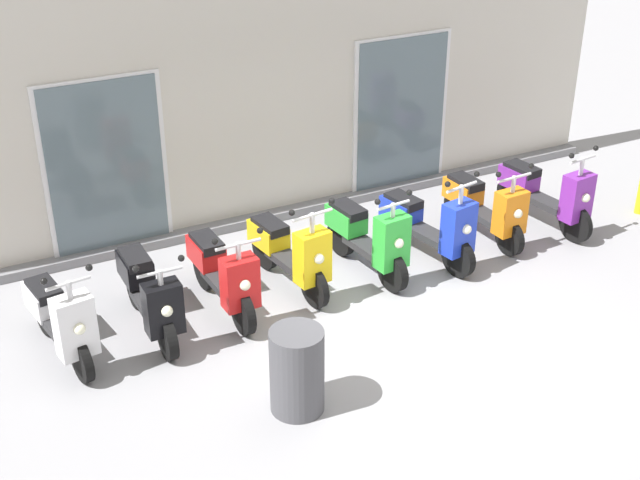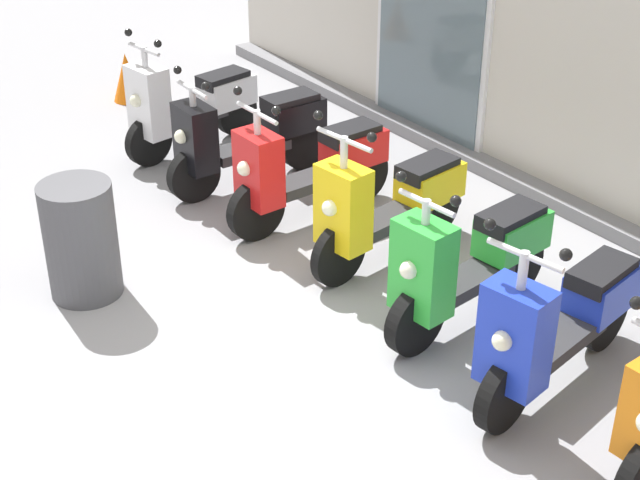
{
  "view_description": "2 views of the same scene",
  "coord_description": "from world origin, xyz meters",
  "px_view_note": "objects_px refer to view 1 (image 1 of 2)",
  "views": [
    {
      "loc": [
        -4.3,
        -6.69,
        5.32
      ],
      "look_at": [
        -0.27,
        1.05,
        0.72
      ],
      "focal_mm": 48.79,
      "sensor_mm": 36.0,
      "label": 1
    },
    {
      "loc": [
        4.36,
        -2.81,
        3.78
      ],
      "look_at": [
        -0.24,
        0.53,
        0.57
      ],
      "focal_mm": 53.86,
      "sensor_mm": 36.0,
      "label": 2
    }
  ],
  "objects_px": {
    "scooter_red": "(223,273)",
    "scooter_purple": "(546,192)",
    "scooter_blue": "(429,225)",
    "scooter_orange": "(485,206)",
    "scooter_white": "(60,318)",
    "scooter_black": "(149,294)",
    "scooter_green": "(368,237)",
    "trash_bin": "(297,371)",
    "scooter_yellow": "(290,251)"
  },
  "relations": [
    {
      "from": "scooter_black",
      "to": "scooter_green",
      "type": "relative_size",
      "value": 1.04
    },
    {
      "from": "scooter_blue",
      "to": "scooter_orange",
      "type": "distance_m",
      "value": 0.97
    },
    {
      "from": "scooter_yellow",
      "to": "scooter_purple",
      "type": "relative_size",
      "value": 0.96
    },
    {
      "from": "scooter_red",
      "to": "scooter_purple",
      "type": "relative_size",
      "value": 0.97
    },
    {
      "from": "scooter_purple",
      "to": "scooter_white",
      "type": "bearing_deg",
      "value": -179.3
    },
    {
      "from": "scooter_yellow",
      "to": "scooter_purple",
      "type": "bearing_deg",
      "value": -1.75
    },
    {
      "from": "scooter_green",
      "to": "scooter_purple",
      "type": "xyz_separation_m",
      "value": [
        2.74,
        0.0,
        0.01
      ]
    },
    {
      "from": "scooter_red",
      "to": "scooter_orange",
      "type": "bearing_deg",
      "value": 1.13
    },
    {
      "from": "scooter_purple",
      "to": "scooter_orange",
      "type": "bearing_deg",
      "value": 174.8
    },
    {
      "from": "scooter_black",
      "to": "scooter_red",
      "type": "xyz_separation_m",
      "value": [
        0.86,
        0.04,
        0.01
      ]
    },
    {
      "from": "scooter_red",
      "to": "scooter_blue",
      "type": "distance_m",
      "value": 2.71
    },
    {
      "from": "scooter_white",
      "to": "scooter_purple",
      "type": "bearing_deg",
      "value": 0.7
    },
    {
      "from": "scooter_white",
      "to": "scooter_green",
      "type": "distance_m",
      "value": 3.68
    },
    {
      "from": "scooter_white",
      "to": "scooter_blue",
      "type": "distance_m",
      "value": 4.52
    },
    {
      "from": "scooter_green",
      "to": "scooter_blue",
      "type": "bearing_deg",
      "value": -3.04
    },
    {
      "from": "scooter_yellow",
      "to": "scooter_purple",
      "type": "distance_m",
      "value": 3.73
    },
    {
      "from": "trash_bin",
      "to": "scooter_green",
      "type": "bearing_deg",
      "value": 45.55
    },
    {
      "from": "scooter_white",
      "to": "scooter_orange",
      "type": "xyz_separation_m",
      "value": [
        5.48,
        0.16,
        -0.01
      ]
    },
    {
      "from": "scooter_red",
      "to": "scooter_yellow",
      "type": "relative_size",
      "value": 1.01
    },
    {
      "from": "scooter_red",
      "to": "scooter_purple",
      "type": "height_order",
      "value": "scooter_purple"
    },
    {
      "from": "scooter_red",
      "to": "trash_bin",
      "type": "distance_m",
      "value": 1.96
    },
    {
      "from": "scooter_red",
      "to": "trash_bin",
      "type": "bearing_deg",
      "value": -91.06
    },
    {
      "from": "scooter_yellow",
      "to": "trash_bin",
      "type": "distance_m",
      "value": 2.26
    },
    {
      "from": "scooter_yellow",
      "to": "scooter_orange",
      "type": "bearing_deg",
      "value": -0.58
    },
    {
      "from": "scooter_white",
      "to": "scooter_purple",
      "type": "xyz_separation_m",
      "value": [
        6.43,
        0.08,
        0.02
      ]
    },
    {
      "from": "trash_bin",
      "to": "scooter_orange",
      "type": "bearing_deg",
      "value": 28.73
    },
    {
      "from": "scooter_black",
      "to": "trash_bin",
      "type": "bearing_deg",
      "value": -66.75
    },
    {
      "from": "scooter_black",
      "to": "scooter_blue",
      "type": "bearing_deg",
      "value": -0.34
    },
    {
      "from": "scooter_black",
      "to": "scooter_blue",
      "type": "relative_size",
      "value": 0.99
    },
    {
      "from": "scooter_blue",
      "to": "scooter_orange",
      "type": "height_order",
      "value": "scooter_blue"
    },
    {
      "from": "scooter_blue",
      "to": "trash_bin",
      "type": "xyz_separation_m",
      "value": [
        -2.75,
        -1.9,
        -0.05
      ]
    },
    {
      "from": "scooter_white",
      "to": "scooter_black",
      "type": "bearing_deg",
      "value": 3.13
    },
    {
      "from": "scooter_green",
      "to": "scooter_black",
      "type": "bearing_deg",
      "value": -179.5
    },
    {
      "from": "scooter_green",
      "to": "trash_bin",
      "type": "height_order",
      "value": "scooter_green"
    },
    {
      "from": "scooter_red",
      "to": "scooter_blue",
      "type": "xyz_separation_m",
      "value": [
        2.71,
        -0.06,
        0.0
      ]
    },
    {
      "from": "scooter_blue",
      "to": "scooter_purple",
      "type": "relative_size",
      "value": 0.99
    },
    {
      "from": "scooter_green",
      "to": "scooter_orange",
      "type": "relative_size",
      "value": 1.01
    },
    {
      "from": "scooter_white",
      "to": "scooter_red",
      "type": "height_order",
      "value": "scooter_white"
    },
    {
      "from": "scooter_green",
      "to": "scooter_red",
      "type": "bearing_deg",
      "value": 179.49
    },
    {
      "from": "scooter_yellow",
      "to": "scooter_purple",
      "type": "height_order",
      "value": "scooter_yellow"
    },
    {
      "from": "scooter_white",
      "to": "scooter_black",
      "type": "distance_m",
      "value": 0.95
    },
    {
      "from": "scooter_white",
      "to": "scooter_red",
      "type": "distance_m",
      "value": 1.82
    },
    {
      "from": "scooter_white",
      "to": "scooter_red",
      "type": "bearing_deg",
      "value": 2.92
    },
    {
      "from": "scooter_blue",
      "to": "trash_bin",
      "type": "distance_m",
      "value": 3.34
    },
    {
      "from": "scooter_yellow",
      "to": "scooter_red",
      "type": "bearing_deg",
      "value": -173.49
    },
    {
      "from": "scooter_yellow",
      "to": "trash_bin",
      "type": "height_order",
      "value": "scooter_yellow"
    },
    {
      "from": "scooter_orange",
      "to": "scooter_blue",
      "type": "bearing_deg",
      "value": -172.08
    },
    {
      "from": "scooter_white",
      "to": "scooter_black",
      "type": "height_order",
      "value": "scooter_white"
    },
    {
      "from": "scooter_red",
      "to": "scooter_purple",
      "type": "distance_m",
      "value": 4.61
    },
    {
      "from": "scooter_yellow",
      "to": "scooter_blue",
      "type": "xyz_separation_m",
      "value": [
        1.83,
        -0.16,
        -0.01
      ]
    }
  ]
}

